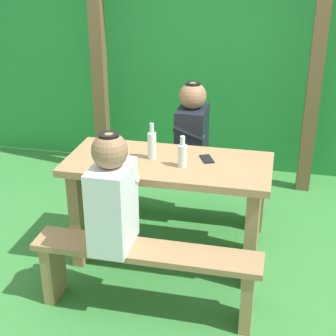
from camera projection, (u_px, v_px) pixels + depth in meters
The scene contains 13 objects.
ground_plane at pixel (168, 256), 3.74m from camera, with size 12.00×12.00×0.00m, color #38833A.
hedge_backdrop at pixel (213, 71), 5.30m from camera, with size 6.40×0.83×1.79m, color #228135.
pergola_post_left at pixel (99, 69), 4.76m from camera, with size 0.12×0.12×2.08m, color brown.
pergola_post_right at pixel (315, 80), 4.36m from camera, with size 0.12×0.12×2.08m, color brown.
picnic_table at pixel (168, 194), 3.53m from camera, with size 1.40×0.64×0.77m.
bench_near at pixel (146, 266), 3.07m from camera, with size 1.40×0.24×0.45m.
bench_far at pixel (184, 183), 4.14m from camera, with size 1.40×0.24×0.45m.
person_white_shirt at pixel (112, 196), 2.93m from camera, with size 0.25×0.35×0.72m.
person_black_coat at pixel (192, 131), 3.94m from camera, with size 0.25×0.35×0.72m.
drinking_glass at pixel (124, 154), 3.43m from camera, with size 0.07×0.07×0.08m, color silver.
bottle_left at pixel (152, 144), 3.43m from camera, with size 0.06×0.06×0.25m.
bottle_right at pixel (182, 154), 3.31m from camera, with size 0.06×0.06×0.21m.
cell_phone at pixel (207, 159), 3.44m from camera, with size 0.07×0.14×0.01m, color black.
Camera 1 is at (0.70, -3.07, 2.12)m, focal length 53.93 mm.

